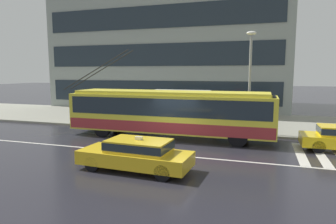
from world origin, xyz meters
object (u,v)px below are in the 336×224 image
pedestrian_walking_past (158,102)px  pedestrian_waiting_by_pole (145,104)px  street_lamp (250,73)px  pedestrian_at_shelter (217,104)px  bus_shelter (181,99)px  trolleybus (169,112)px  pedestrian_approaching_curb (215,104)px  taxi_oncoming_near (136,153)px

pedestrian_walking_past → pedestrian_waiting_by_pole: bearing=-120.2°
pedestrian_waiting_by_pole → street_lamp: size_ratio=0.32×
pedestrian_at_shelter → street_lamp: street_lamp is taller
pedestrian_waiting_by_pole → street_lamp: (6.96, 0.17, 2.14)m
pedestrian_waiting_by_pole → bus_shelter: bearing=42.4°
trolleybus → bus_shelter: bearing=95.1°
pedestrian_walking_past → street_lamp: (6.37, -0.84, 2.07)m
pedestrian_at_shelter → street_lamp: 3.04m
trolleybus → street_lamp: street_lamp is taller
pedestrian_approaching_curb → street_lamp: (2.40, -1.72, 2.17)m
bus_shelter → pedestrian_waiting_by_pole: 2.84m
taxi_oncoming_near → pedestrian_walking_past: bearing=104.7°
pedestrian_at_shelter → street_lamp: size_ratio=0.33×
pedestrian_approaching_curb → pedestrian_waiting_by_pole: (-4.56, -1.89, 0.03)m
pedestrian_waiting_by_pole → street_lamp: street_lamp is taller
trolleybus → bus_shelter: trolleybus is taller
taxi_oncoming_near → pedestrian_at_shelter: size_ratio=2.28×
trolleybus → pedestrian_waiting_by_pole: (-2.44, 2.06, 0.18)m
bus_shelter → pedestrian_approaching_curb: size_ratio=2.16×
bus_shelter → street_lamp: size_ratio=0.67×
trolleybus → pedestrian_approaching_curb: trolleybus is taller
bus_shelter → street_lamp: street_lamp is taller
trolleybus → street_lamp: 5.55m
pedestrian_waiting_by_pole → taxi_oncoming_near: bearing=-70.0°
taxi_oncoming_near → pedestrian_approaching_curb: (1.52, 10.24, 1.00)m
pedestrian_walking_past → pedestrian_at_shelter: bearing=-0.4°
pedestrian_at_shelter → pedestrian_waiting_by_pole: (-4.87, -0.98, -0.09)m
bus_shelter → pedestrian_at_shelter: bearing=-18.3°
pedestrian_waiting_by_pole → pedestrian_approaching_curb: bearing=22.6°
pedestrian_walking_past → trolleybus: bearing=-59.0°
pedestrian_approaching_curb → street_lamp: 3.66m
trolleybus → pedestrian_waiting_by_pole: 3.20m
trolleybus → pedestrian_walking_past: (-1.85, 3.08, 0.25)m
pedestrian_approaching_curb → street_lamp: street_lamp is taller
pedestrian_at_shelter → pedestrian_approaching_curb: pedestrian_at_shelter is taller
trolleybus → pedestrian_approaching_curb: (2.12, 3.95, 0.15)m
pedestrian_at_shelter → pedestrian_waiting_by_pole: bearing=-168.6°
street_lamp → pedestrian_approaching_curb: bearing=144.3°
pedestrian_approaching_curb → pedestrian_walking_past: size_ratio=0.94×
taxi_oncoming_near → pedestrian_at_shelter: pedestrian_at_shelter is taller
pedestrian_at_shelter → pedestrian_approaching_curb: bearing=108.6°
taxi_oncoming_near → pedestrian_waiting_by_pole: pedestrian_waiting_by_pole is taller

